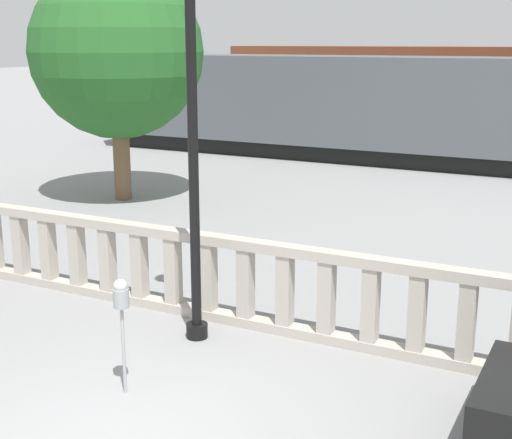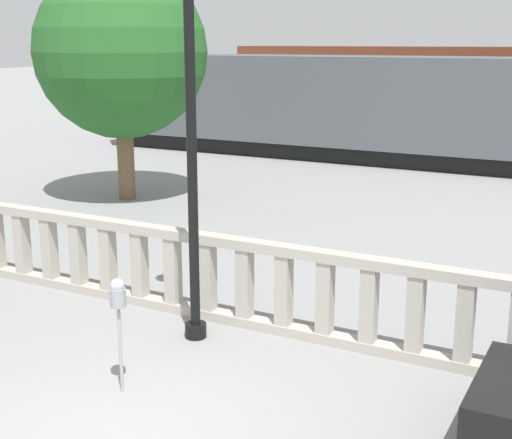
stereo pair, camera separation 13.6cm
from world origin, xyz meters
The scene contains 6 objects.
balustrade centered at (0.00, 3.30, 0.64)m, with size 15.18×0.24×1.28m.
lamppost centered at (-0.70, 2.62, 3.36)m, with size 0.39×0.39×5.53m.
parking_meter centered at (-0.61, 0.90, 1.12)m, with size 0.18×0.18×1.38m.
train_near centered at (0.64, 17.97, 1.82)m, with size 27.72×2.87×4.06m.
train_far centered at (-1.83, 28.12, 1.94)m, with size 23.29×2.69×4.30m.
tree_left centered at (-7.07, 9.28, 3.68)m, with size 4.26×4.26×5.83m.
Camera 1 is at (4.18, -5.09, 3.96)m, focal length 50.00 mm.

